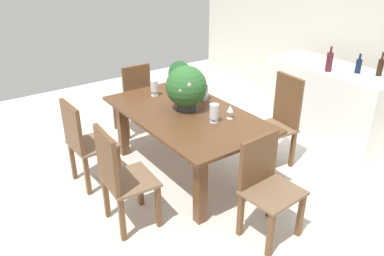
{
  "coord_description": "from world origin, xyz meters",
  "views": [
    {
      "loc": [
        3.13,
        -2.39,
        2.41
      ],
      "look_at": [
        0.09,
        -0.22,
        0.59
      ],
      "focal_mm": 36.37,
      "sensor_mm": 36.0,
      "label": 1
    }
  ],
  "objects_px": {
    "chair_head_end": "(134,97)",
    "chair_near_right": "(119,175)",
    "chair_near_left": "(83,140)",
    "wine_bottle_clear": "(380,67)",
    "flower_centerpiece": "(186,87)",
    "chair_far_right": "(280,117)",
    "potted_plant_floor": "(180,75)",
    "chair_foot_end": "(265,181)",
    "wine_glass": "(230,109)",
    "kitchen_counter": "(328,101)",
    "crystal_vase_center_near": "(204,91)",
    "crystal_vase_left": "(154,87)",
    "dining_table": "(186,123)",
    "crystal_vase_right": "(214,112)",
    "wine_bottle_dark": "(358,66)",
    "wine_bottle_green": "(329,62)"
  },
  "relations": [
    {
      "from": "chair_head_end",
      "to": "chair_near_right",
      "type": "bearing_deg",
      "value": 59.91
    },
    {
      "from": "chair_near_left",
      "to": "wine_bottle_clear",
      "type": "relative_size",
      "value": 3.39
    },
    {
      "from": "flower_centerpiece",
      "to": "wine_bottle_clear",
      "type": "relative_size",
      "value": 1.72
    },
    {
      "from": "chair_far_right",
      "to": "potted_plant_floor",
      "type": "xyz_separation_m",
      "value": [
        -2.64,
        0.38,
        -0.28
      ]
    },
    {
      "from": "chair_foot_end",
      "to": "chair_far_right",
      "type": "bearing_deg",
      "value": 33.86
    },
    {
      "from": "chair_near_right",
      "to": "wine_glass",
      "type": "distance_m",
      "value": 1.31
    },
    {
      "from": "wine_glass",
      "to": "kitchen_counter",
      "type": "distance_m",
      "value": 1.86
    },
    {
      "from": "flower_centerpiece",
      "to": "crystal_vase_center_near",
      "type": "relative_size",
      "value": 2.5
    },
    {
      "from": "flower_centerpiece",
      "to": "crystal_vase_left",
      "type": "height_order",
      "value": "flower_centerpiece"
    },
    {
      "from": "chair_near_right",
      "to": "flower_centerpiece",
      "type": "relative_size",
      "value": 2.03
    },
    {
      "from": "dining_table",
      "to": "flower_centerpiece",
      "type": "distance_m",
      "value": 0.39
    },
    {
      "from": "crystal_vase_right",
      "to": "wine_bottle_dark",
      "type": "relative_size",
      "value": 0.82
    },
    {
      "from": "dining_table",
      "to": "chair_head_end",
      "type": "relative_size",
      "value": 1.9
    },
    {
      "from": "crystal_vase_right",
      "to": "kitchen_counter",
      "type": "bearing_deg",
      "value": 92.16
    },
    {
      "from": "chair_foot_end",
      "to": "chair_far_right",
      "type": "relative_size",
      "value": 0.87
    },
    {
      "from": "crystal_vase_left",
      "to": "wine_bottle_green",
      "type": "height_order",
      "value": "wine_bottle_green"
    },
    {
      "from": "chair_far_right",
      "to": "wine_glass",
      "type": "relative_size",
      "value": 7.08
    },
    {
      "from": "chair_far_right",
      "to": "wine_bottle_green",
      "type": "relative_size",
      "value": 3.45
    },
    {
      "from": "wine_bottle_green",
      "to": "chair_foot_end",
      "type": "bearing_deg",
      "value": -65.48
    },
    {
      "from": "chair_near_left",
      "to": "wine_glass",
      "type": "relative_size",
      "value": 6.42
    },
    {
      "from": "chair_far_right",
      "to": "kitchen_counter",
      "type": "relative_size",
      "value": 0.65
    },
    {
      "from": "chair_head_end",
      "to": "chair_near_left",
      "type": "distance_m",
      "value": 1.27
    },
    {
      "from": "flower_centerpiece",
      "to": "crystal_vase_right",
      "type": "height_order",
      "value": "flower_centerpiece"
    },
    {
      "from": "chair_head_end",
      "to": "kitchen_counter",
      "type": "relative_size",
      "value": 0.6
    },
    {
      "from": "dining_table",
      "to": "chair_near_left",
      "type": "bearing_deg",
      "value": -112.67
    },
    {
      "from": "dining_table",
      "to": "wine_bottle_green",
      "type": "xyz_separation_m",
      "value": [
        0.35,
        1.89,
        0.44
      ]
    },
    {
      "from": "chair_head_end",
      "to": "chair_far_right",
      "type": "distance_m",
      "value": 1.92
    },
    {
      "from": "chair_foot_end",
      "to": "wine_bottle_green",
      "type": "distance_m",
      "value": 2.15
    },
    {
      "from": "kitchen_counter",
      "to": "chair_foot_end",
      "type": "bearing_deg",
      "value": -66.32
    },
    {
      "from": "chair_near_right",
      "to": "dining_table",
      "type": "bearing_deg",
      "value": -64.01
    },
    {
      "from": "chair_head_end",
      "to": "chair_near_left",
      "type": "bearing_deg",
      "value": 39.72
    },
    {
      "from": "wine_glass",
      "to": "wine_bottle_green",
      "type": "xyz_separation_m",
      "value": [
        -0.05,
        1.62,
        0.21
      ]
    },
    {
      "from": "wine_glass",
      "to": "chair_far_right",
      "type": "bearing_deg",
      "value": 87.12
    },
    {
      "from": "flower_centerpiece",
      "to": "wine_bottle_dark",
      "type": "bearing_deg",
      "value": 72.54
    },
    {
      "from": "chair_head_end",
      "to": "flower_centerpiece",
      "type": "bearing_deg",
      "value": 94.15
    },
    {
      "from": "chair_foot_end",
      "to": "wine_glass",
      "type": "height_order",
      "value": "chair_foot_end"
    },
    {
      "from": "kitchen_counter",
      "to": "wine_bottle_green",
      "type": "distance_m",
      "value": 0.63
    },
    {
      "from": "chair_foot_end",
      "to": "kitchen_counter",
      "type": "bearing_deg",
      "value": 19.99
    },
    {
      "from": "chair_foot_end",
      "to": "wine_glass",
      "type": "bearing_deg",
      "value": 67.32
    },
    {
      "from": "chair_near_left",
      "to": "potted_plant_floor",
      "type": "distance_m",
      "value": 3.0
    },
    {
      "from": "chair_near_left",
      "to": "wine_bottle_green",
      "type": "xyz_separation_m",
      "value": [
        0.77,
        2.89,
        0.52
      ]
    },
    {
      "from": "chair_near_right",
      "to": "wine_glass",
      "type": "height_order",
      "value": "chair_near_right"
    },
    {
      "from": "dining_table",
      "to": "wine_bottle_green",
      "type": "relative_size",
      "value": 6.13
    },
    {
      "from": "chair_near_left",
      "to": "crystal_vase_center_near",
      "type": "distance_m",
      "value": 1.43
    },
    {
      "from": "wine_bottle_green",
      "to": "chair_far_right",
      "type": "bearing_deg",
      "value": -84.51
    },
    {
      "from": "wine_bottle_green",
      "to": "chair_head_end",
      "type": "bearing_deg",
      "value": -129.23
    },
    {
      "from": "chair_near_right",
      "to": "crystal_vase_right",
      "type": "bearing_deg",
      "value": -83.91
    },
    {
      "from": "chair_near_right",
      "to": "flower_centerpiece",
      "type": "distance_m",
      "value": 1.24
    },
    {
      "from": "crystal_vase_right",
      "to": "wine_bottle_clear",
      "type": "height_order",
      "value": "wine_bottle_clear"
    },
    {
      "from": "chair_near_right",
      "to": "crystal_vase_right",
      "type": "relative_size",
      "value": 5.1
    }
  ]
}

